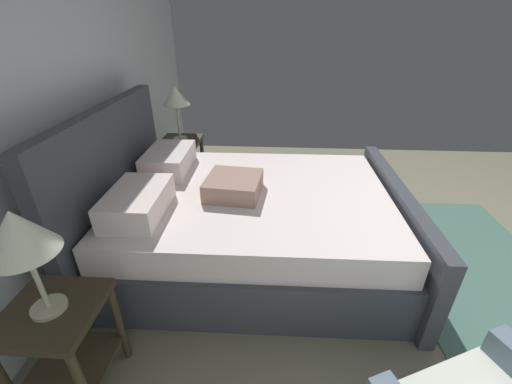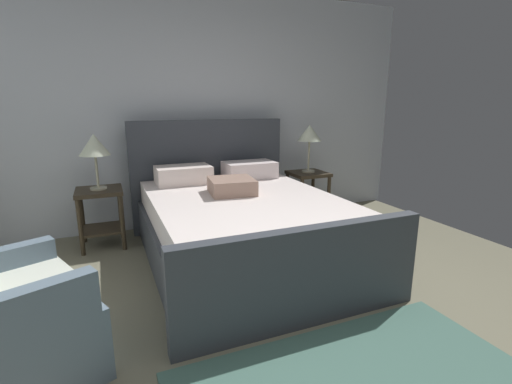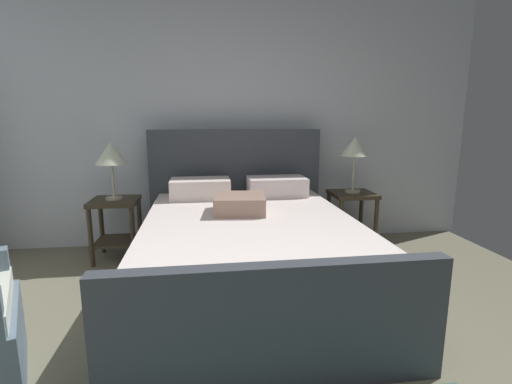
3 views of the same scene
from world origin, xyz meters
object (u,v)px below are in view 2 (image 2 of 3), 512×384
(nightstand_left, at_px, (101,208))
(bed, at_px, (241,223))
(table_lamp_left, at_px, (94,146))
(armchair, at_px, (0,326))
(nightstand_right, at_px, (308,187))
(table_lamp_right, at_px, (310,134))

(nightstand_left, bearing_deg, bed, -34.62)
(table_lamp_left, height_order, armchair, table_lamp_left)
(armchair, bearing_deg, nightstand_left, 75.92)
(nightstand_left, bearing_deg, table_lamp_left, 104.04)
(nightstand_right, bearing_deg, table_lamp_right, 63.43)
(nightstand_left, relative_size, armchair, 0.63)
(armchair, bearing_deg, table_lamp_left, 75.92)
(nightstand_right, height_order, table_lamp_left, table_lamp_left)
(nightstand_right, height_order, armchair, armchair)
(table_lamp_left, bearing_deg, bed, -34.62)
(nightstand_right, distance_m, nightstand_left, 2.42)
(bed, relative_size, armchair, 2.45)
(nightstand_left, relative_size, table_lamp_left, 1.09)
(table_lamp_left, relative_size, armchair, 0.58)
(table_lamp_right, bearing_deg, armchair, -146.43)
(nightstand_left, xyz_separation_m, table_lamp_left, (-0.00, 0.00, 0.63))
(nightstand_left, xyz_separation_m, armchair, (-0.48, -1.90, -0.06))
(table_lamp_right, height_order, table_lamp_left, table_lamp_right)
(bed, xyz_separation_m, armchair, (-1.68, -1.06, -0.00))
(table_lamp_right, bearing_deg, bed, -144.75)
(bed, bearing_deg, table_lamp_left, 145.38)
(table_lamp_right, relative_size, nightstand_left, 0.97)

